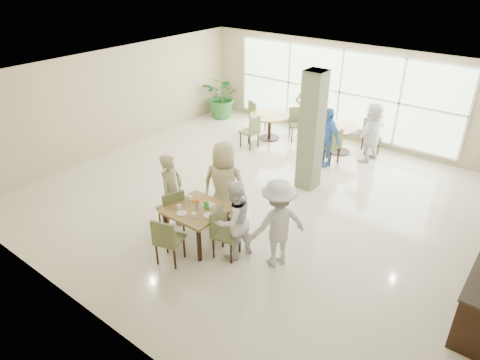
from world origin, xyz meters
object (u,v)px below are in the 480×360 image
Objects in this scene: adult_b at (372,132)px; potted_plant at (223,97)px; main_table at (197,212)px; teen_far at (224,185)px; round_table_right at (341,133)px; teen_right at (234,220)px; round_table_left at (270,120)px; teen_left at (172,193)px; adult_a at (327,137)px; adult_standing at (305,110)px; teen_standing at (278,224)px.

potted_plant is at bearing -81.72° from adult_b.
teen_far is at bearing 89.00° from main_table.
teen_right is (0.55, -5.47, 0.21)m from round_table_right.
adult_b is (0.30, 5.49, 0.04)m from teen_right.
main_table is 0.86× the size of round_table_left.
teen_left reaches higher than adult_a.
adult_standing reaches higher than main_table.
main_table is 0.73m from teen_left.
adult_a is at bearing -14.69° from potted_plant.
teen_standing is 1.07× the size of adult_a.
teen_standing is (5.71, -5.37, 0.12)m from potted_plant.
adult_a reaches higher than teen_right.
adult_standing reaches higher than round_table_left.
adult_b is at bearing -2.06° from potted_plant.
round_table_left is 0.73× the size of teen_left.
teen_left reaches higher than round_table_left.
adult_b is (5.28, -0.19, 0.09)m from potted_plant.
teen_left is at bearing -77.25° from round_table_left.
teen_standing is at bearing -76.01° from round_table_right.
potted_plant is 7.55m from teen_right.
teen_standing is 1.04× the size of adult_b.
adult_a is 1.99m from adult_standing.
teen_far is at bearing -2.62° from adult_b.
main_table is at bearing -68.40° from teen_right.
main_table and round_table_left have the same top height.
adult_a is (4.47, -1.17, 0.06)m from potted_plant.
round_table_right is 5.50m from teen_right.
main_table is at bearing 67.54° from teen_far.
adult_standing reaches higher than potted_plant.
teen_standing is (0.74, 0.30, 0.07)m from teen_right.
adult_b reaches higher than main_table.
main_table is 0.63× the size of teen_left.
teen_standing is (1.29, -5.17, 0.28)m from round_table_right.
round_table_right is 0.62× the size of teen_standing.
round_table_right is at bearing -2.68° from potted_plant.
teen_right is at bearing -37.46° from teen_standing.
teen_standing is at bearing 14.20° from main_table.
adult_b is at bearing -168.07° from teen_right.
teen_far is 1.19× the size of teen_right.
potted_plant is 7.84m from teen_standing.
teen_far reaches higher than round_table_right.
potted_plant is at bearing 125.81° from main_table.
main_table is 0.83m from teen_far.
main_table is 1.61m from teen_standing.
teen_far is 1.17× the size of adult_a.
teen_left is at bearing -50.78° from teen_standing.
potted_plant is 0.89× the size of adult_b.
teen_left is (3.45, -5.72, 0.10)m from potted_plant.
potted_plant is at bearing -15.73° from adult_standing.
adult_a is (0.05, -0.96, 0.22)m from round_table_right.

